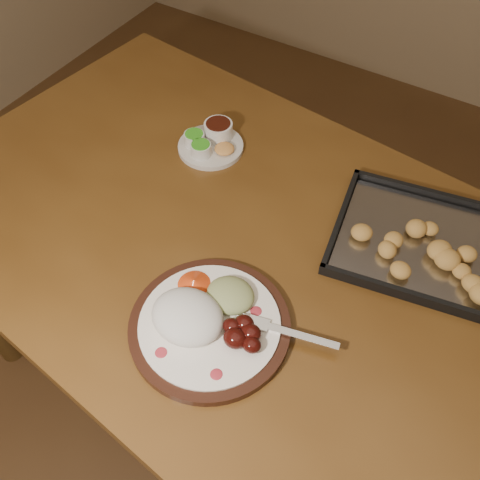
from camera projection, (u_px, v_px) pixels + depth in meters
The scene contains 5 objects.
ground at pixel (291, 478), 1.53m from camera, with size 4.00×4.00×0.00m, color brown.
dining_table at pixel (245, 268), 1.19m from camera, with size 1.60×1.08×0.75m.
dinner_plate at pixel (207, 320), 0.97m from camera, with size 0.37×0.30×0.07m.
condiment_saucer at pixel (211, 141), 1.29m from camera, with size 0.16×0.16×0.05m.
baking_tray at pixel (432, 244), 1.10m from camera, with size 0.45×0.36×0.04m.
Camera 1 is at (0.10, -0.44, 1.62)m, focal length 40.00 mm.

